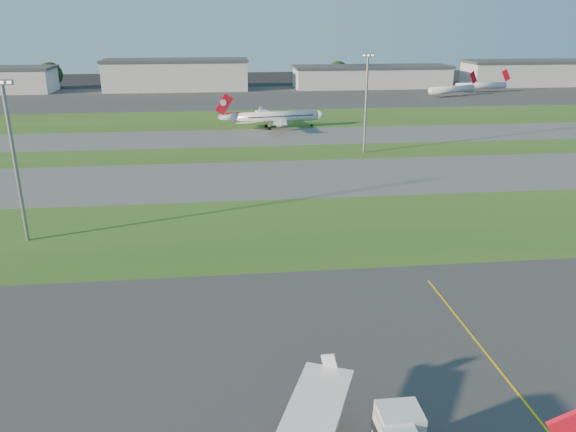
{
  "coord_description": "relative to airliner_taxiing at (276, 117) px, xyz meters",
  "views": [
    {
      "loc": [
        -22.35,
        -37.61,
        34.44
      ],
      "look_at": [
        -13.52,
        39.44,
        7.0
      ],
      "focal_mm": 35.0,
      "sensor_mm": 36.0,
      "label": 1
    }
  ],
  "objects": [
    {
      "name": "airliner_taxiing",
      "position": [
        0.0,
        0.0,
        0.0
      ],
      "size": [
        33.97,
        28.62,
        10.64
      ],
      "rotation": [
        0.0,
        0.0,
        3.29
      ],
      "color": "silver",
      "rests_on": "ground"
    },
    {
      "name": "taxiway_b",
      "position": [
        5.21,
        -13.95,
        -3.73
      ],
      "size": [
        300.0,
        26.0,
        0.01
      ],
      "primitive_type": "cube",
      "color": "#515154",
      "rests_on": "ground"
    },
    {
      "name": "light_mast_centre",
      "position": [
        20.21,
        -37.95,
        11.08
      ],
      "size": [
        3.2,
        0.7,
        25.8
      ],
      "color": "gray",
      "rests_on": "ground"
    },
    {
      "name": "grass_strip_b",
      "position": [
        5.21,
        -35.95,
        -3.73
      ],
      "size": [
        300.0,
        18.0,
        0.01
      ],
      "primitive_type": "cube",
      "color": "#2E531B",
      "rests_on": "ground"
    },
    {
      "name": "tree_mid_west",
      "position": [
        -14.79,
        120.05,
        2.1
      ],
      "size": [
        9.9,
        9.9,
        10.8
      ],
      "color": "black",
      "rests_on": "ground"
    },
    {
      "name": "apron_far",
      "position": [
        5.21,
        79.05,
        -3.73
      ],
      "size": [
        400.0,
        80.0,
        0.01
      ],
      "primitive_type": "cube",
      "color": "#333335",
      "rests_on": "ground"
    },
    {
      "name": "grass_strip_a",
      "position": [
        5.21,
        -93.95,
        -3.73
      ],
      "size": [
        300.0,
        34.0,
        0.01
      ],
      "primitive_type": "cube",
      "color": "#2E531B",
      "rests_on": "ground"
    },
    {
      "name": "yellow_line",
      "position": [
        10.21,
        -145.95,
        -3.74
      ],
      "size": [
        0.25,
        60.0,
        0.02
      ],
      "primitive_type": "cube",
      "color": "gold",
      "rests_on": "ground"
    },
    {
      "name": "hangar_far_east",
      "position": [
        160.21,
        109.05,
        2.9
      ],
      "size": [
        96.9,
        23.0,
        13.2
      ],
      "color": "#A6A9AE",
      "rests_on": "ground"
    },
    {
      "name": "tree_east",
      "position": [
        120.21,
        121.05,
        2.42
      ],
      "size": [
        10.45,
        10.45,
        11.4
      ],
      "color": "black",
      "rests_on": "ground"
    },
    {
      "name": "taxiway_a",
      "position": [
        5.21,
        -60.95,
        -3.73
      ],
      "size": [
        300.0,
        32.0,
        0.01
      ],
      "primitive_type": "cube",
      "color": "#515154",
      "rests_on": "ground"
    },
    {
      "name": "hangar_east",
      "position": [
        60.21,
        109.05,
        1.9
      ],
      "size": [
        81.6,
        23.0,
        11.2
      ],
      "color": "#A6A9AE",
      "rests_on": "ground"
    },
    {
      "name": "mini_jet_near",
      "position": [
        88.39,
        70.21,
        -0.46
      ],
      "size": [
        27.19,
        12.63,
        9.48
      ],
      "rotation": [
        0.0,
        0.0,
        0.38
      ],
      "color": "silver",
      "rests_on": "ground"
    },
    {
      "name": "tree_mid_east",
      "position": [
        45.21,
        123.05,
        3.08
      ],
      "size": [
        11.55,
        11.55,
        12.6
      ],
      "color": "black",
      "rests_on": "ground"
    },
    {
      "name": "mini_jet_far",
      "position": [
        108.24,
        82.61,
        -0.46
      ],
      "size": [
        28.61,
        5.87,
        9.48
      ],
      "rotation": [
        0.0,
        0.0,
        0.1
      ],
      "color": "silver",
      "rests_on": "ground"
    },
    {
      "name": "tree_west",
      "position": [
        -104.79,
        124.05,
        3.4
      ],
      "size": [
        12.1,
        12.1,
        13.2
      ],
      "color": "black",
      "rests_on": "ground"
    },
    {
      "name": "light_mast_west",
      "position": [
        -49.79,
        -93.95,
        11.08
      ],
      "size": [
        3.2,
        0.7,
        25.8
      ],
      "color": "gray",
      "rests_on": "ground"
    },
    {
      "name": "grass_strip_c",
      "position": [
        5.21,
        19.05,
        -3.73
      ],
      "size": [
        300.0,
        40.0,
        0.01
      ],
      "primitive_type": "cube",
      "color": "#2E531B",
      "rests_on": "ground"
    },
    {
      "name": "hangar_west",
      "position": [
        -39.79,
        109.05,
        3.9
      ],
      "size": [
        71.4,
        23.0,
        15.2
      ],
      "color": "#A6A9AE",
      "rests_on": "ground"
    }
  ]
}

